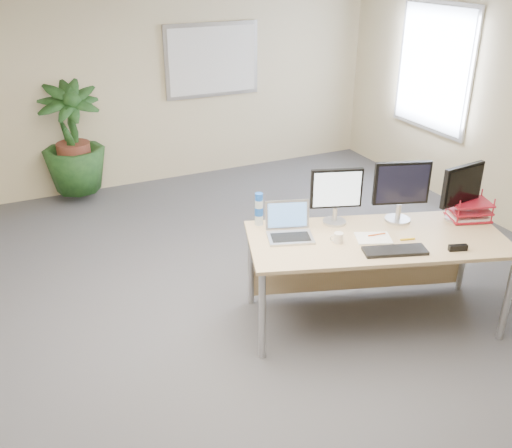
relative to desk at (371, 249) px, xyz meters
name	(u,v)px	position (x,y,z in m)	size (l,w,h in m)	color
floor	(259,354)	(-1.09, -0.13, -0.62)	(8.00, 8.00, 0.00)	#46464B
back_wall	(122,83)	(-1.09, 3.87, 0.73)	(7.00, 0.04, 2.70)	beige
whiteboard	(212,60)	(0.11, 3.84, 0.93)	(1.30, 0.04, 0.95)	#B2B2B7
window	(434,68)	(2.37, 2.17, 0.93)	(0.04, 1.30, 1.55)	#B2B2B7
desk	(371,249)	(0.00, 0.00, 0.00)	(2.22, 1.46, 0.79)	tan
floor_plant	(73,143)	(-1.83, 3.57, 0.13)	(0.84, 0.84, 1.50)	black
monitor_left	(336,193)	(-0.20, 0.27, 0.44)	(0.42, 0.19, 0.48)	#B5B5BA
monitor_right	(401,188)	(0.30, 0.08, 0.47)	(0.46, 0.21, 0.52)	#B5B5BA
monitor_dark	(462,189)	(0.77, -0.12, 0.45)	(0.44, 0.20, 0.49)	#B5B5BA
laptop	(289,228)	(-0.66, 0.23, 0.23)	(0.44, 0.41, 0.26)	#B3B3B8
keyboard	(395,251)	(-0.06, -0.37, 0.18)	(0.48, 0.16, 0.03)	black
coffee_mug	(338,238)	(-0.37, -0.05, 0.21)	(0.11, 0.07, 0.08)	white
spiral_notebook	(373,238)	(-0.08, -0.12, 0.17)	(0.27, 0.20, 0.01)	white
orange_pen	(377,234)	(-0.03, -0.09, 0.19)	(0.01, 0.01, 0.15)	#DE5818
yellow_highlighter	(408,239)	(0.15, -0.25, 0.18)	(0.02, 0.02, 0.12)	yellow
water_bottle	(259,210)	(-0.79, 0.51, 0.30)	(0.07, 0.07, 0.28)	silver
letter_tray	(469,211)	(0.87, -0.15, 0.24)	(0.39, 0.34, 0.15)	#A51424
stapler	(458,248)	(0.39, -0.55, 0.19)	(0.14, 0.04, 0.05)	black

